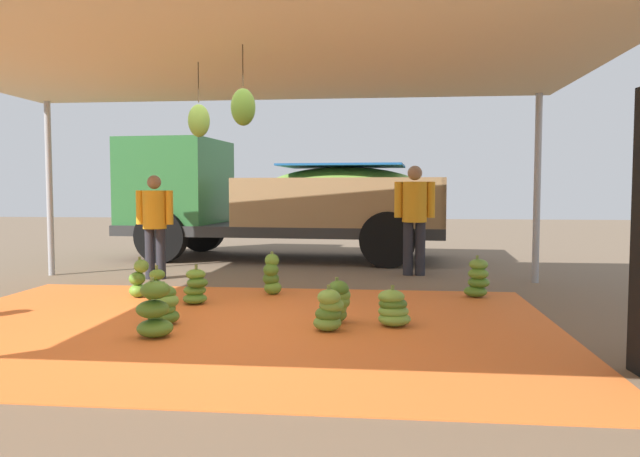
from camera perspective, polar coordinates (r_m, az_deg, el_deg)
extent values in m
plane|color=brown|center=(9.20, -3.77, -5.00)|extent=(40.00, 40.00, 0.00)
cube|color=orange|center=(6.32, -8.47, -9.01)|extent=(6.63, 4.70, 0.01)
cylinder|color=#9EA0A5|center=(10.70, -24.04, 3.40)|extent=(0.10, 0.10, 2.79)
cylinder|color=#9EA0A5|center=(9.53, 19.70, 3.51)|extent=(0.10, 0.10, 2.79)
cube|color=beige|center=(6.33, -8.72, 16.73)|extent=(8.00, 7.00, 0.06)
cylinder|color=#4C422D|center=(6.14, -7.25, 14.94)|extent=(0.01, 0.01, 0.40)
ellipsoid|color=#518428|center=(6.07, -7.22, 11.23)|extent=(0.24, 0.24, 0.36)
cylinder|color=#4C422D|center=(7.02, -11.34, 13.30)|extent=(0.01, 0.01, 0.44)
ellipsoid|color=#6B9E38|center=(6.96, -11.29, 9.89)|extent=(0.24, 0.24, 0.36)
ellipsoid|color=#477523|center=(6.48, -14.46, -8.00)|extent=(0.44, 0.44, 0.16)
ellipsoid|color=#518428|center=(6.46, -14.70, -7.32)|extent=(0.41, 0.41, 0.16)
ellipsoid|color=#6B9E38|center=(6.46, -14.34, -6.60)|extent=(0.32, 0.32, 0.16)
ellipsoid|color=#477523|center=(6.47, -14.48, -5.86)|extent=(0.31, 0.31, 0.16)
cylinder|color=olive|center=(6.43, -14.47, -5.38)|extent=(0.04, 0.04, 0.12)
ellipsoid|color=#6B9E38|center=(6.00, 0.70, -8.83)|extent=(0.35, 0.35, 0.15)
ellipsoid|color=#477523|center=(5.99, 0.79, -8.02)|extent=(0.37, 0.37, 0.15)
ellipsoid|color=#6B9E38|center=(5.97, 1.09, -7.22)|extent=(0.34, 0.34, 0.15)
ellipsoid|color=#75A83D|center=(5.92, 0.85, -6.47)|extent=(0.31, 0.31, 0.15)
cylinder|color=olive|center=(5.92, 0.81, -5.87)|extent=(0.04, 0.04, 0.12)
ellipsoid|color=#518428|center=(8.09, 14.37, -5.73)|extent=(0.38, 0.38, 0.14)
ellipsoid|color=#518428|center=(8.08, 14.66, -4.92)|extent=(0.39, 0.39, 0.14)
ellipsoid|color=#60932D|center=(8.04, 14.63, -4.12)|extent=(0.36, 0.36, 0.14)
ellipsoid|color=#6B9E38|center=(8.05, 14.64, -3.28)|extent=(0.32, 0.32, 0.14)
cylinder|color=olive|center=(8.03, 14.53, -2.87)|extent=(0.04, 0.04, 0.12)
ellipsoid|color=#60932D|center=(8.03, -4.45, -5.56)|extent=(0.28, 0.28, 0.18)
ellipsoid|color=#477523|center=(8.02, -4.62, -4.71)|extent=(0.30, 0.30, 0.18)
ellipsoid|color=#518428|center=(7.97, -4.62, -3.89)|extent=(0.23, 0.23, 0.18)
ellipsoid|color=#60932D|center=(7.99, -4.53, -3.01)|extent=(0.21, 0.21, 0.18)
cylinder|color=olive|center=(7.96, -4.52, -2.59)|extent=(0.04, 0.04, 0.12)
ellipsoid|color=#518428|center=(5.96, -15.21, -8.99)|extent=(0.40, 0.40, 0.17)
ellipsoid|color=#477523|center=(5.92, -15.42, -7.29)|extent=(0.40, 0.40, 0.17)
ellipsoid|color=#477523|center=(5.88, -15.19, -5.58)|extent=(0.31, 0.31, 0.17)
cylinder|color=olive|center=(5.86, -15.46, -5.02)|extent=(0.04, 0.04, 0.12)
ellipsoid|color=#6B9E38|center=(6.36, 1.33, -8.02)|extent=(0.31, 0.31, 0.18)
ellipsoid|color=#75A83D|center=(6.32, 1.37, -7.46)|extent=(0.26, 0.26, 0.18)
ellipsoid|color=#6B9E38|center=(6.31, 1.73, -6.86)|extent=(0.34, 0.34, 0.18)
ellipsoid|color=#6B9E38|center=(6.30, 1.84, -6.26)|extent=(0.33, 0.33, 0.18)
ellipsoid|color=#477523|center=(6.27, 1.73, -5.69)|extent=(0.29, 0.29, 0.18)
cylinder|color=olive|center=(6.27, 1.58, -5.13)|extent=(0.04, 0.04, 0.12)
ellipsoid|color=#518428|center=(7.52, -11.64, -6.46)|extent=(0.29, 0.29, 0.13)
ellipsoid|color=#60932D|center=(7.54, -11.67, -5.68)|extent=(0.38, 0.38, 0.13)
ellipsoid|color=#477523|center=(7.48, -11.43, -5.00)|extent=(0.31, 0.31, 0.13)
ellipsoid|color=#60932D|center=(7.49, -11.58, -4.23)|extent=(0.26, 0.26, 0.13)
cylinder|color=olive|center=(7.47, -11.54, -3.79)|extent=(0.04, 0.04, 0.12)
ellipsoid|color=#477523|center=(7.84, -15.20, -6.07)|extent=(0.28, 0.28, 0.13)
ellipsoid|color=#60932D|center=(7.81, -15.23, -5.16)|extent=(0.30, 0.30, 0.13)
ellipsoid|color=#60932D|center=(7.79, -15.02, -4.20)|extent=(0.27, 0.27, 0.13)
cylinder|color=olive|center=(7.77, -15.09, -3.78)|extent=(0.04, 0.04, 0.12)
ellipsoid|color=#75A83D|center=(6.25, 7.00, -8.41)|extent=(0.42, 0.42, 0.14)
ellipsoid|color=#75A83D|center=(6.26, 6.90, -7.71)|extent=(0.41, 0.41, 0.14)
ellipsoid|color=#477523|center=(6.26, 6.85, -7.03)|extent=(0.39, 0.39, 0.14)
ellipsoid|color=#75A83D|center=(6.24, 6.70, -6.38)|extent=(0.38, 0.38, 0.14)
cylinder|color=olive|center=(6.22, 6.82, -5.84)|extent=(0.04, 0.04, 0.12)
ellipsoid|color=#60932D|center=(8.15, -16.69, -5.60)|extent=(0.31, 0.31, 0.17)
ellipsoid|color=#518428|center=(8.12, -16.78, -4.52)|extent=(0.22, 0.22, 0.17)
ellipsoid|color=#6B9E38|center=(8.09, -16.41, -3.41)|extent=(0.19, 0.19, 0.17)
cylinder|color=olive|center=(8.10, -16.56, -2.98)|extent=(0.04, 0.04, 0.12)
cube|color=#2D2D2D|center=(12.20, -3.38, -0.03)|extent=(6.45, 2.78, 0.20)
cube|color=#2D6B33|center=(12.90, -13.28, 4.30)|extent=(1.91, 2.27, 1.70)
cube|color=#232D38|center=(13.29, -16.86, 5.69)|extent=(0.16, 1.86, 0.75)
cube|color=#99754C|center=(10.84, 1.38, 2.42)|extent=(3.90, 0.36, 0.90)
cube|color=#99754C|center=(13.07, 2.88, 2.63)|extent=(3.90, 0.36, 0.90)
cube|color=#99754C|center=(11.85, 11.42, 2.46)|extent=(0.25, 2.33, 0.90)
ellipsoid|color=#75A83D|center=(11.95, 2.20, 3.09)|extent=(3.57, 2.20, 1.13)
cube|color=#19569E|center=(11.96, 2.21, 5.90)|extent=(2.47, 1.94, 0.04)
cylinder|color=black|center=(11.90, -14.69, -0.72)|extent=(1.02, 0.35, 1.00)
cylinder|color=black|center=(13.87, -10.99, -0.06)|extent=(1.02, 0.35, 1.00)
cylinder|color=black|center=(10.83, 6.37, -1.05)|extent=(1.02, 0.35, 1.00)
cylinder|color=black|center=(12.96, 6.99, -0.28)|extent=(1.02, 0.35, 1.00)
cylinder|color=#26262D|center=(9.79, -15.67, -2.29)|extent=(0.15, 0.15, 0.78)
cylinder|color=#26262D|center=(9.73, -14.70, -2.32)|extent=(0.15, 0.15, 0.78)
cylinder|color=orange|center=(9.71, -15.26, 1.73)|extent=(0.36, 0.36, 0.59)
cylinder|color=orange|center=(9.80, -16.55, 1.91)|extent=(0.11, 0.11, 0.52)
cylinder|color=orange|center=(9.63, -13.94, 1.93)|extent=(0.11, 0.11, 0.52)
sphere|color=#936B4C|center=(9.71, -15.30, 4.21)|extent=(0.21, 0.21, 0.21)
cylinder|color=#26262D|center=(9.93, 8.26, -1.88)|extent=(0.16, 0.16, 0.86)
cylinder|color=#26262D|center=(9.94, 9.38, -1.89)|extent=(0.16, 0.16, 0.86)
cylinder|color=orange|center=(9.89, 8.86, 2.48)|extent=(0.40, 0.40, 0.65)
cylinder|color=orange|center=(9.88, 7.35, 2.70)|extent=(0.13, 0.13, 0.58)
cylinder|color=orange|center=(9.91, 10.38, 2.67)|extent=(0.13, 0.13, 0.58)
sphere|color=#936B4C|center=(9.89, 8.89, 5.17)|extent=(0.23, 0.23, 0.23)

